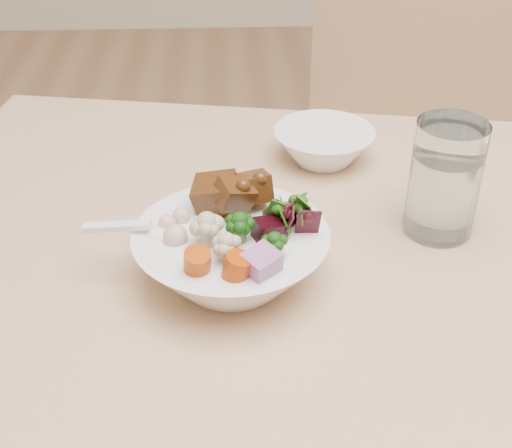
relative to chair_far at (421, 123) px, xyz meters
name	(u,v)px	position (x,y,z in m)	size (l,w,h in m)	color
chair_far	(421,123)	(0.00, 0.00, 0.00)	(0.52, 0.52, 0.96)	tan
food_bowl	(233,253)	(-0.36, -0.64, 0.17)	(0.19, 0.19, 0.11)	white
soup_spoon	(152,232)	(-0.44, -0.63, 0.20)	(0.10, 0.04, 0.02)	white
water_glass	(444,183)	(-0.13, -0.56, 0.20)	(0.08, 0.08, 0.13)	white
side_bowl	(324,146)	(-0.24, -0.39, 0.16)	(0.13, 0.13, 0.04)	white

